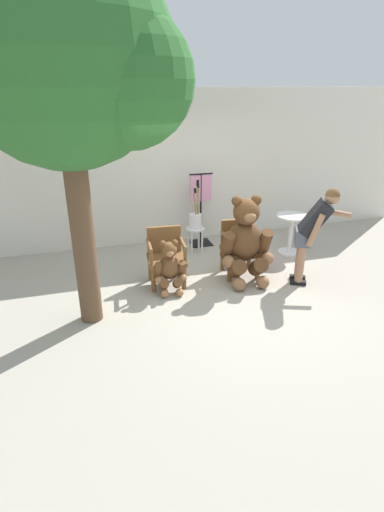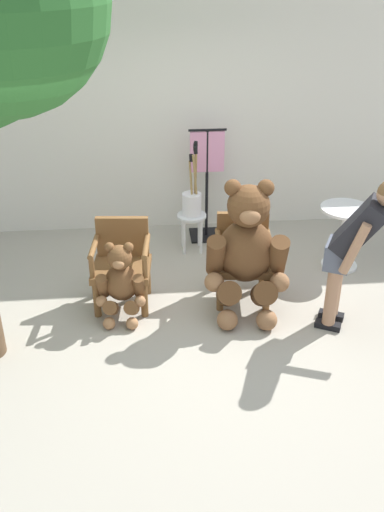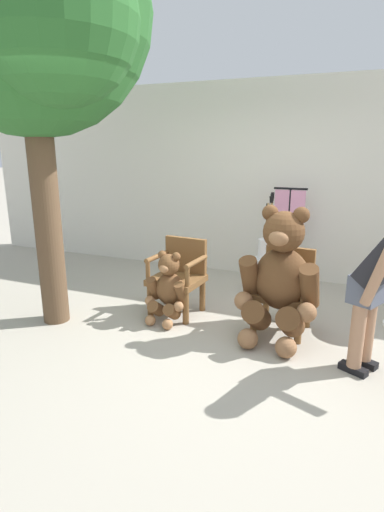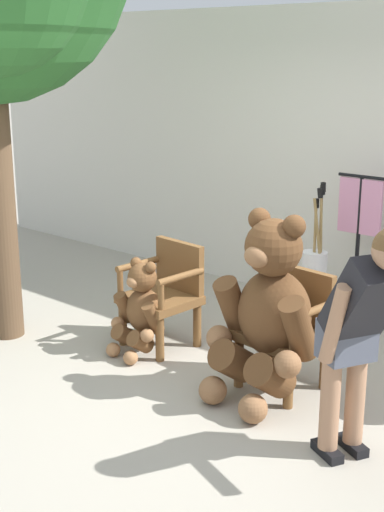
% 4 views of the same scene
% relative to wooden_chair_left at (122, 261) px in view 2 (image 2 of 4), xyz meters
% --- Properties ---
extents(ground_plane, '(60.00, 60.00, 0.00)m').
position_rel_wooden_chair_left_xyz_m(ground_plane, '(0.60, -0.56, -0.46)').
color(ground_plane, '#A8A091').
extents(back_wall, '(10.00, 0.16, 2.80)m').
position_rel_wooden_chair_left_xyz_m(back_wall, '(0.60, 1.84, 0.94)').
color(back_wall, silver).
rests_on(back_wall, ground).
extents(wooden_chair_left, '(0.60, 0.57, 0.86)m').
position_rel_wooden_chair_left_xyz_m(wooden_chair_left, '(0.00, 0.00, 0.00)').
color(wooden_chair_left, brown).
rests_on(wooden_chair_left, ground).
extents(wooden_chair_right, '(0.61, 0.57, 0.86)m').
position_rel_wooden_chair_left_xyz_m(wooden_chair_right, '(1.21, -0.00, 0.00)').
color(wooden_chair_right, brown).
rests_on(wooden_chair_right, ground).
extents(teddy_bear_large, '(0.81, 0.79, 1.35)m').
position_rel_wooden_chair_left_xyz_m(teddy_bear_large, '(1.19, -0.25, 0.20)').
color(teddy_bear_large, brown).
rests_on(teddy_bear_large, ground).
extents(teddy_bear_small, '(0.48, 0.47, 0.79)m').
position_rel_wooden_chair_left_xyz_m(teddy_bear_small, '(-0.01, -0.28, -0.07)').
color(teddy_bear_small, brown).
rests_on(teddy_bear_small, ground).
extents(person_visitor, '(0.88, 0.51, 1.50)m').
position_rel_wooden_chair_left_xyz_m(person_visitor, '(2.09, -0.64, 0.44)').
color(person_visitor, black).
rests_on(person_visitor, ground).
extents(white_stool, '(0.34, 0.34, 0.46)m').
position_rel_wooden_chair_left_xyz_m(white_stool, '(0.79, 1.05, -0.11)').
color(white_stool, silver).
rests_on(white_stool, ground).
extents(brush_bucket, '(0.22, 0.22, 0.87)m').
position_rel_wooden_chair_left_xyz_m(brush_bucket, '(0.79, 1.05, 0.18)').
color(brush_bucket, white).
rests_on(brush_bucket, white_stool).
extents(round_side_table, '(0.56, 0.56, 0.72)m').
position_rel_wooden_chair_left_xyz_m(round_side_table, '(2.42, 0.50, -0.01)').
color(round_side_table, white).
rests_on(round_side_table, ground).
extents(clothing_display_stand, '(0.44, 0.40, 1.36)m').
position_rel_wooden_chair_left_xyz_m(clothing_display_stand, '(1.00, 1.41, 0.26)').
color(clothing_display_stand, black).
rests_on(clothing_display_stand, ground).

